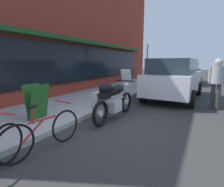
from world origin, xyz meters
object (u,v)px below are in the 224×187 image
Objects in this scene: touring_motorcycle at (112,99)px; parking_sign_pole at (147,61)px; parked_minivan at (175,78)px; sandwich_board_sign at (37,102)px; parked_bicycle at (43,132)px; pedestrian_walking at (217,78)px; parked_car_down_block at (186,72)px.

touring_motorcycle is 0.82× the size of parking_sign_pole.
parked_minivan reaches higher than sandwich_board_sign.
touring_motorcycle is at bearing -6.21° from parked_bicycle.
touring_motorcycle is at bearing -54.07° from sandwich_board_sign.
parking_sign_pole is (9.44, 0.89, 1.34)m from parked_bicycle.
pedestrian_walking is 0.39× the size of parked_car_down_block.
parked_bicycle is (-2.26, 0.25, -0.24)m from touring_motorcycle.
parking_sign_pole is at bearing 5.42° from parked_bicycle.
sandwich_board_sign is at bearing 53.02° from parked_bicycle.
parked_minivan is 3.94m from parking_sign_pole.
parking_sign_pole reaches higher than parked_bicycle.
parking_sign_pole reaches higher than parked_car_down_block.
parking_sign_pole is at bearing 40.43° from pedestrian_walking.
parked_bicycle is 1.78m from sandwich_board_sign.
parked_minivan is at bearing -12.06° from parked_bicycle.
pedestrian_walking is (-1.33, -1.59, 0.17)m from parked_minivan.
sandwich_board_sign is at bearing 152.18° from parked_minivan.
sandwich_board_sign is 8.46m from parking_sign_pole.
parked_minivan is 2.63× the size of pedestrian_walking.
sandwich_board_sign is 0.21× the size of parked_car_down_block.
parking_sign_pole is 0.59× the size of parked_car_down_block.
parked_bicycle is 6.44m from parked_minivan.
parking_sign_pole is (4.49, 3.82, 0.59)m from pedestrian_walking.
pedestrian_walking is (2.68, -2.68, 0.50)m from touring_motorcycle.
parking_sign_pole reaches higher than touring_motorcycle.
parked_minivan reaches higher than pedestrian_walking.
parking_sign_pole is at bearing -3.52° from sandwich_board_sign.
pedestrian_walking is at bearing -30.64° from parked_bicycle.
parked_minivan is at bearing -27.82° from sandwich_board_sign.
pedestrian_walking is 8.23m from parked_car_down_block.
parking_sign_pole reaches higher than sandwich_board_sign.
parked_car_down_block is at bearing -12.26° from sandwich_board_sign.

